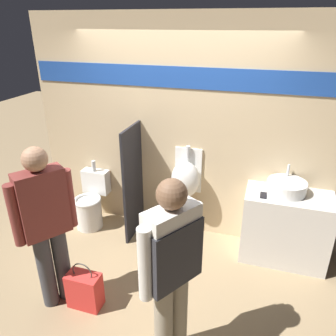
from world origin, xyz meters
TOP-DOWN VIEW (x-y plane):
  - ground_plane at (0.00, 0.00)m, footprint 16.00×16.00m
  - display_wall at (0.00, 0.60)m, footprint 3.77×0.07m
  - sink_counter at (1.36, 0.32)m, footprint 0.95×0.50m
  - sink_basin at (1.31, 0.37)m, footprint 0.43×0.43m
  - cell_phone at (1.08, 0.22)m, footprint 0.07×0.14m
  - divider_near_counter at (-0.50, 0.29)m, footprint 0.03×0.56m
  - urinal_near_counter at (0.14, 0.44)m, footprint 0.36×0.28m
  - toilet at (-1.14, 0.28)m, footprint 0.37×0.53m
  - person_in_vest at (0.47, -1.26)m, footprint 0.41×0.50m
  - person_with_lanyard at (-0.79, -1.02)m, footprint 0.39×0.49m
  - shopping_bag at (-0.48, -1.02)m, footprint 0.33×0.18m

SIDE VIEW (x-z plane):
  - ground_plane at x=0.00m, z-range 0.00..0.00m
  - shopping_bag at x=-0.48m, z-range -0.07..0.45m
  - toilet at x=-1.14m, z-range -0.13..0.75m
  - sink_counter at x=1.36m, z-range 0.00..0.84m
  - divider_near_counter at x=-0.50m, z-range 0.00..1.46m
  - urinal_near_counter at x=0.14m, z-range 0.20..1.41m
  - cell_phone at x=1.08m, z-range 0.84..0.85m
  - person_with_lanyard at x=-0.79m, z-range 0.09..1.73m
  - sink_basin at x=1.31m, z-range 0.77..1.05m
  - person_in_vest at x=0.47m, z-range 0.13..1.78m
  - display_wall at x=0.00m, z-range 0.01..2.71m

